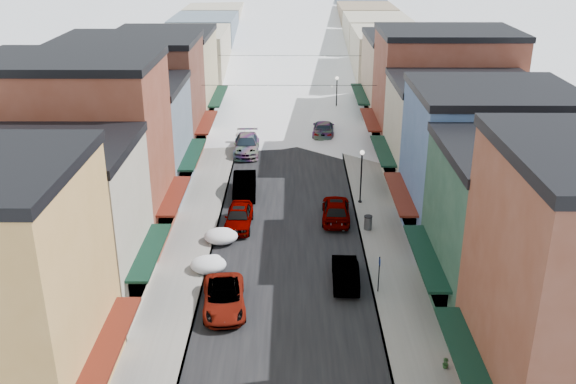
{
  "coord_description": "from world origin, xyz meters",
  "views": [
    {
      "loc": [
        0.28,
        -19.06,
        19.83
      ],
      "look_at": [
        0.0,
        23.51,
        2.23
      ],
      "focal_mm": 40.0,
      "sensor_mm": 36.0,
      "label": 1
    }
  ],
  "objects_px": {
    "trash_can": "(368,222)",
    "car_green_sedan": "(345,272)",
    "car_silver_sedan": "(239,217)",
    "streetlamp_near": "(361,170)",
    "car_white_suv": "(224,298)",
    "car_dark_hatch": "(245,185)"
  },
  "relations": [
    {
      "from": "car_white_suv",
      "to": "car_silver_sedan",
      "type": "xyz_separation_m",
      "value": [
        0.0,
        10.68,
        0.09
      ]
    },
    {
      "from": "car_dark_hatch",
      "to": "streetlamp_near",
      "type": "relative_size",
      "value": 1.21
    },
    {
      "from": "car_silver_sedan",
      "to": "car_green_sedan",
      "type": "xyz_separation_m",
      "value": [
        7.0,
        -7.8,
        -0.07
      ]
    },
    {
      "from": "car_silver_sedan",
      "to": "car_green_sedan",
      "type": "distance_m",
      "value": 10.48
    },
    {
      "from": "car_silver_sedan",
      "to": "trash_can",
      "type": "height_order",
      "value": "car_silver_sedan"
    },
    {
      "from": "car_silver_sedan",
      "to": "car_green_sedan",
      "type": "height_order",
      "value": "car_silver_sedan"
    },
    {
      "from": "car_dark_hatch",
      "to": "car_silver_sedan",
      "type": "bearing_deg",
      "value": -92.73
    },
    {
      "from": "car_silver_sedan",
      "to": "trash_can",
      "type": "bearing_deg",
      "value": -2.65
    },
    {
      "from": "trash_can",
      "to": "car_green_sedan",
      "type": "bearing_deg",
      "value": -106.62
    },
    {
      "from": "car_white_suv",
      "to": "car_silver_sedan",
      "type": "relative_size",
      "value": 1.09
    },
    {
      "from": "car_green_sedan",
      "to": "streetlamp_near",
      "type": "distance_m",
      "value": 12.33
    },
    {
      "from": "car_silver_sedan",
      "to": "streetlamp_near",
      "type": "relative_size",
      "value": 1.09
    },
    {
      "from": "car_dark_hatch",
      "to": "trash_can",
      "type": "distance_m",
      "value": 11.24
    },
    {
      "from": "car_green_sedan",
      "to": "trash_can",
      "type": "distance_m",
      "value": 7.47
    },
    {
      "from": "car_white_suv",
      "to": "car_green_sedan",
      "type": "height_order",
      "value": "car_green_sedan"
    },
    {
      "from": "car_silver_sedan",
      "to": "streetlamp_near",
      "type": "height_order",
      "value": "streetlamp_near"
    },
    {
      "from": "car_white_suv",
      "to": "car_silver_sedan",
      "type": "height_order",
      "value": "car_silver_sedan"
    },
    {
      "from": "car_white_suv",
      "to": "trash_can",
      "type": "xyz_separation_m",
      "value": [
        9.14,
        10.04,
        -0.03
      ]
    },
    {
      "from": "car_green_sedan",
      "to": "trash_can",
      "type": "xyz_separation_m",
      "value": [
        2.14,
        7.16,
        -0.06
      ]
    },
    {
      "from": "car_green_sedan",
      "to": "trash_can",
      "type": "height_order",
      "value": "car_green_sedan"
    },
    {
      "from": "car_green_sedan",
      "to": "car_silver_sedan",
      "type": "bearing_deg",
      "value": -46.49
    },
    {
      "from": "streetlamp_near",
      "to": "car_white_suv",
      "type": "bearing_deg",
      "value": -121.38
    }
  ]
}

